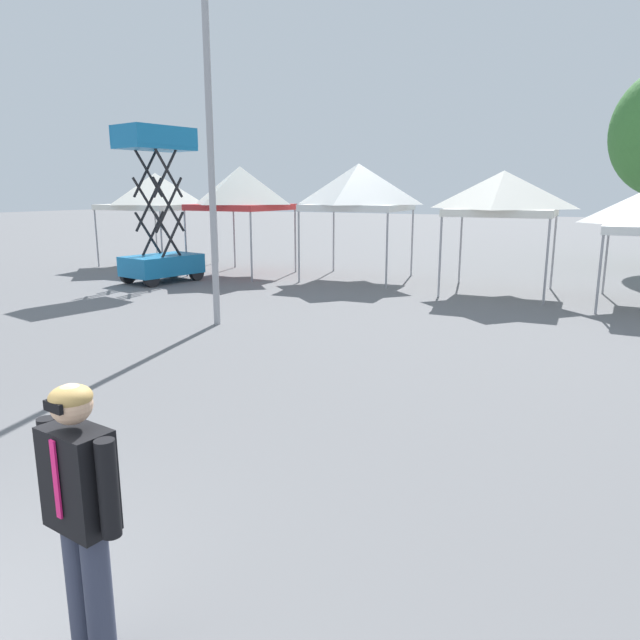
{
  "coord_description": "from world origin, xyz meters",
  "views": [
    {
      "loc": [
        3.55,
        -1.19,
        2.81
      ],
      "look_at": [
        0.48,
        4.91,
        1.3
      ],
      "focal_mm": 32.84,
      "sensor_mm": 36.0,
      "label": 1
    }
  ],
  "objects_px": {
    "canopy_tent_right_of_center": "(156,191)",
    "canopy_tent_behind_right": "(358,187)",
    "canopy_tent_far_right": "(503,193)",
    "person_foreground": "(81,508)",
    "light_pole_near_lift": "(207,59)",
    "canopy_tent_center": "(240,188)",
    "scissor_lift": "(161,238)"
  },
  "relations": [
    {
      "from": "canopy_tent_right_of_center",
      "to": "canopy_tent_behind_right",
      "type": "relative_size",
      "value": 0.95
    },
    {
      "from": "canopy_tent_far_right",
      "to": "canopy_tent_behind_right",
      "type": "bearing_deg",
      "value": 171.6
    },
    {
      "from": "person_foreground",
      "to": "light_pole_near_lift",
      "type": "xyz_separation_m",
      "value": [
        -4.93,
        7.9,
        4.31
      ]
    },
    {
      "from": "canopy_tent_behind_right",
      "to": "canopy_tent_center",
      "type": "bearing_deg",
      "value": -169.43
    },
    {
      "from": "canopy_tent_behind_right",
      "to": "person_foreground",
      "type": "bearing_deg",
      "value": -72.51
    },
    {
      "from": "canopy_tent_far_right",
      "to": "light_pole_near_lift",
      "type": "bearing_deg",
      "value": -124.34
    },
    {
      "from": "canopy_tent_right_of_center",
      "to": "canopy_tent_center",
      "type": "distance_m",
      "value": 4.45
    },
    {
      "from": "canopy_tent_behind_right",
      "to": "person_foreground",
      "type": "distance_m",
      "value": 16.23
    },
    {
      "from": "canopy_tent_far_right",
      "to": "person_foreground",
      "type": "height_order",
      "value": "canopy_tent_far_right"
    },
    {
      "from": "canopy_tent_right_of_center",
      "to": "canopy_tent_far_right",
      "type": "xyz_separation_m",
      "value": [
        12.92,
        -0.71,
        -0.05
      ]
    },
    {
      "from": "canopy_tent_far_right",
      "to": "scissor_lift",
      "type": "xyz_separation_m",
      "value": [
        -9.8,
        -2.67,
        -1.37
      ]
    },
    {
      "from": "canopy_tent_behind_right",
      "to": "scissor_lift",
      "type": "distance_m",
      "value": 6.4
    },
    {
      "from": "canopy_tent_behind_right",
      "to": "scissor_lift",
      "type": "xyz_separation_m",
      "value": [
        -5.24,
        -3.34,
        -1.55
      ]
    },
    {
      "from": "light_pole_near_lift",
      "to": "canopy_tent_center",
      "type": "bearing_deg",
      "value": 120.02
    },
    {
      "from": "canopy_tent_center",
      "to": "canopy_tent_right_of_center",
      "type": "bearing_deg",
      "value": 170.01
    },
    {
      "from": "canopy_tent_far_right",
      "to": "person_foreground",
      "type": "bearing_deg",
      "value": -88.91
    },
    {
      "from": "canopy_tent_center",
      "to": "scissor_lift",
      "type": "xyz_separation_m",
      "value": [
        -1.26,
        -2.6,
        -1.52
      ]
    },
    {
      "from": "scissor_lift",
      "to": "person_foreground",
      "type": "relative_size",
      "value": 2.63
    },
    {
      "from": "canopy_tent_behind_right",
      "to": "person_foreground",
      "type": "relative_size",
      "value": 2.05
    },
    {
      "from": "canopy_tent_center",
      "to": "person_foreground",
      "type": "height_order",
      "value": "canopy_tent_center"
    },
    {
      "from": "person_foreground",
      "to": "canopy_tent_center",
      "type": "bearing_deg",
      "value": 121.07
    },
    {
      "from": "scissor_lift",
      "to": "person_foreground",
      "type": "height_order",
      "value": "scissor_lift"
    },
    {
      "from": "canopy_tent_center",
      "to": "canopy_tent_behind_right",
      "type": "relative_size",
      "value": 0.99
    },
    {
      "from": "canopy_tent_center",
      "to": "canopy_tent_behind_right",
      "type": "distance_m",
      "value": 4.04
    },
    {
      "from": "canopy_tent_right_of_center",
      "to": "light_pole_near_lift",
      "type": "distance_m",
      "value": 11.46
    },
    {
      "from": "canopy_tent_center",
      "to": "scissor_lift",
      "type": "distance_m",
      "value": 3.27
    },
    {
      "from": "person_foreground",
      "to": "scissor_lift",
      "type": "bearing_deg",
      "value": 129.96
    },
    {
      "from": "canopy_tent_center",
      "to": "canopy_tent_far_right",
      "type": "bearing_deg",
      "value": 0.45
    },
    {
      "from": "canopy_tent_right_of_center",
      "to": "canopy_tent_center",
      "type": "relative_size",
      "value": 0.96
    },
    {
      "from": "canopy_tent_right_of_center",
      "to": "canopy_tent_far_right",
      "type": "relative_size",
      "value": 1.04
    },
    {
      "from": "canopy_tent_far_right",
      "to": "light_pole_near_lift",
      "type": "xyz_separation_m",
      "value": [
        -4.65,
        -6.8,
        2.6
      ]
    },
    {
      "from": "canopy_tent_behind_right",
      "to": "person_foreground",
      "type": "height_order",
      "value": "canopy_tent_behind_right"
    }
  ]
}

